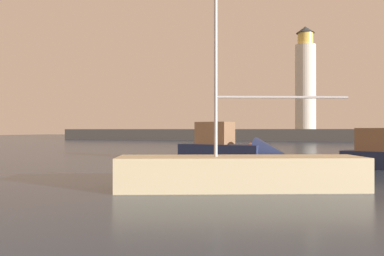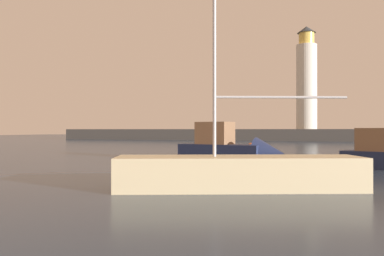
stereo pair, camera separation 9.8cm
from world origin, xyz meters
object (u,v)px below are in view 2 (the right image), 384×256
(lighthouse, at_px, (307,80))
(motorboat_0, at_px, (233,149))
(sailboat_moored, at_px, (239,171))
(mooring_buoy, at_px, (252,149))

(lighthouse, height_order, motorboat_0, lighthouse)
(sailboat_moored, bearing_deg, mooring_buoy, 97.92)
(lighthouse, relative_size, mooring_buoy, 18.24)
(lighthouse, bearing_deg, mooring_buoy, -93.57)
(lighthouse, xyz_separation_m, mooring_buoy, (-2.73, -43.74, -10.56))
(motorboat_0, bearing_deg, sailboat_moored, -77.01)
(motorboat_0, height_order, mooring_buoy, motorboat_0)
(lighthouse, distance_m, sailboat_moored, 62.01)
(motorboat_0, distance_m, mooring_buoy, 6.27)
(motorboat_0, relative_size, mooring_buoy, 6.96)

